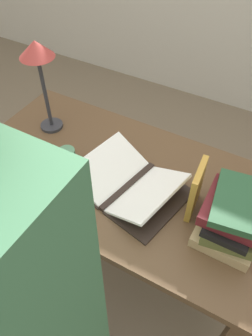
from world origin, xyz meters
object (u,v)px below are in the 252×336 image
(book_standing_upright, at_px, (196,189))
(reading_lamp, at_px, (38,61))
(book_stack_tall, at_px, (233,217))
(coffee_mug, at_px, (68,159))
(open_book, at_px, (128,183))

(book_standing_upright, height_order, reading_lamp, reading_lamp)
(book_stack_tall, xyz_separation_m, coffee_mug, (-0.71, -0.02, -0.04))
(open_book, bearing_deg, coffee_mug, -162.40)
(coffee_mug, bearing_deg, reading_lamp, 142.21)
(open_book, distance_m, reading_lamp, 0.65)
(open_book, height_order, coffee_mug, coffee_mug)
(book_stack_tall, bearing_deg, book_standing_upright, 165.93)
(open_book, relative_size, book_stack_tall, 1.90)
(open_book, height_order, reading_lamp, reading_lamp)
(book_standing_upright, distance_m, coffee_mug, 0.56)
(book_standing_upright, relative_size, coffee_mug, 2.16)
(open_book, height_order, book_standing_upright, book_standing_upright)
(open_book, bearing_deg, book_stack_tall, 11.35)
(book_stack_tall, height_order, reading_lamp, reading_lamp)
(book_stack_tall, height_order, coffee_mug, book_stack_tall)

